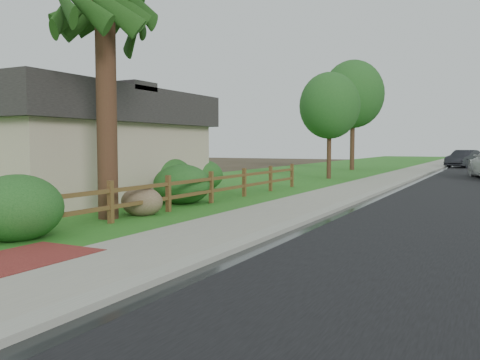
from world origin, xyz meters
The scene contains 18 objects.
ground centered at (0.00, 0.00, 0.00)m, with size 120.00×120.00×0.00m, color #362D1D.
curb centered at (0.40, 35.00, 0.06)m, with size 0.40×90.00×0.12m, color gray.
wet_gutter centered at (0.75, 35.00, 0.02)m, with size 0.50×90.00×0.00m, color black.
sidewalk centered at (-0.90, 35.00, 0.05)m, with size 2.20×90.00×0.10m, color gray.
grass_strip centered at (-2.80, 35.00, 0.03)m, with size 1.60×90.00×0.06m, color #21611B.
lawn_near centered at (-8.00, 35.00, 0.02)m, with size 9.00×90.00×0.04m, color #21611B.
brick_patch centered at (-2.20, -1.00, 0.06)m, with size 1.60×2.40×0.11m, color maroon.
ranch_fence centered at (-3.60, 6.40, 0.62)m, with size 0.12×16.92×1.10m.
palm_tree centered at (-4.30, 3.50, 5.52)m, with size 3.60×3.60×6.60m.
house centered at (-11.00, 7.00, 2.08)m, with size 10.60×9.60×4.05m.
dark_car_far centered at (2.00, 40.67, 0.77)m, with size 1.58×4.52×1.49m, color black.
boulder centered at (-3.90, 4.38, 0.41)m, with size 1.23×0.92×0.82m, color brown.
shrub_a centered at (-3.90, 0.37, 0.69)m, with size 1.83×1.83×1.37m, color #19481A.
shrub_b centered at (-4.51, 7.26, 0.66)m, with size 1.89×1.89×1.32m, color #19481A.
shrub_c centered at (-6.50, 11.69, 0.67)m, with size 1.86×1.86×1.34m, color #19481A.
shrub_d centered at (-6.50, 9.04, 0.76)m, with size 2.23×2.23×1.52m, color #19481A.
tree_near_left centered at (-3.90, 21.28, 4.15)m, with size 3.40×3.40×6.03m.
tree_mid_left centered at (-5.34, 31.76, 5.76)m, with size 4.67×4.67×8.34m.
Camera 1 is at (4.77, -6.62, 1.97)m, focal length 38.00 mm.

